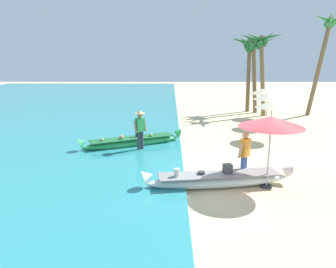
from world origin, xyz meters
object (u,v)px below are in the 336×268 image
object	(u,v)px
palm_tree_leaning_seaward	(253,51)
boat_green_midground	(132,142)
person_vendor_hatted	(140,128)
palm_tree_mid_cluster	(261,49)
boat_white_foreground	(219,179)
person_tourist_customer	(244,153)
patio_umbrella_large	(271,122)
palm_tree_far_behind	(328,34)
palm_tree_tall_inland	(250,51)

from	to	relation	value
palm_tree_leaning_seaward	boat_green_midground	bearing A→B (deg)	-130.03
person_vendor_hatted	palm_tree_mid_cluster	xyz separation A→B (m)	(7.17, 8.34, 3.39)
boat_white_foreground	person_vendor_hatted	xyz separation A→B (m)	(-2.78, 3.73, 0.79)
boat_green_midground	person_tourist_customer	xyz separation A→B (m)	(4.11, -3.85, 0.69)
palm_tree_mid_cluster	boat_green_midground	bearing A→B (deg)	-134.75
palm_tree_leaning_seaward	palm_tree_mid_cluster	size ratio (longest dim) A/B	0.96
person_vendor_hatted	patio_umbrella_large	size ratio (longest dim) A/B	0.79
boat_green_midground	palm_tree_far_behind	distance (m)	15.20
boat_green_midground	patio_umbrella_large	size ratio (longest dim) A/B	2.00
boat_green_midground	palm_tree_far_behind	xyz separation A→B (m)	(11.94, 7.88, 5.14)
palm_tree_tall_inland	palm_tree_leaning_seaward	world-z (taller)	palm_tree_tall_inland
palm_tree_mid_cluster	palm_tree_far_behind	distance (m)	4.45
person_tourist_customer	palm_tree_far_behind	xyz separation A→B (m)	(7.83, 11.73, 4.45)
person_vendor_hatted	patio_umbrella_large	xyz separation A→B (m)	(4.28, -3.76, 1.05)
person_vendor_hatted	person_tourist_customer	size ratio (longest dim) A/B	1.08
person_vendor_hatted	boat_white_foreground	bearing A→B (deg)	-53.28
boat_white_foreground	palm_tree_far_behind	world-z (taller)	palm_tree_far_behind
patio_umbrella_large	palm_tree_leaning_seaward	world-z (taller)	palm_tree_leaning_seaward
person_tourist_customer	palm_tree_far_behind	world-z (taller)	palm_tree_far_behind
palm_tree_tall_inland	palm_tree_leaning_seaward	size ratio (longest dim) A/B	1.01
boat_green_midground	palm_tree_tall_inland	distance (m)	12.55
boat_white_foreground	palm_tree_leaning_seaward	world-z (taller)	palm_tree_leaning_seaward
patio_umbrella_large	palm_tree_tall_inland	bearing A→B (deg)	79.36
boat_green_midground	person_tourist_customer	size ratio (longest dim) A/B	2.76
palm_tree_leaning_seaward	palm_tree_far_behind	world-z (taller)	palm_tree_far_behind
boat_white_foreground	palm_tree_leaning_seaward	xyz separation A→B (m)	(4.19, 13.23, 4.06)
person_vendor_hatted	palm_tree_far_behind	size ratio (longest dim) A/B	0.26
boat_green_midground	palm_tree_mid_cluster	distance (m)	11.58
person_vendor_hatted	palm_tree_far_behind	xyz separation A→B (m)	(11.51, 8.55, 4.35)
palm_tree_leaning_seaward	person_vendor_hatted	bearing A→B (deg)	-126.32
person_vendor_hatted	person_tourist_customer	xyz separation A→B (m)	(3.68, -3.18, -0.11)
palm_tree_leaning_seaward	palm_tree_far_behind	bearing A→B (deg)	-11.81
palm_tree_mid_cluster	palm_tree_far_behind	bearing A→B (deg)	2.76
boat_white_foreground	palm_tree_leaning_seaward	bearing A→B (deg)	72.40
boat_green_midground	patio_umbrella_large	xyz separation A→B (m)	(4.71, -4.44, 1.84)
patio_umbrella_large	boat_green_midground	bearing A→B (deg)	136.70
palm_tree_tall_inland	palm_tree_mid_cluster	size ratio (longest dim) A/B	0.98
boat_green_midground	palm_tree_mid_cluster	xyz separation A→B (m)	(7.60, 7.67, 4.18)
boat_white_foreground	palm_tree_far_behind	size ratio (longest dim) A/B	0.71
boat_green_midground	patio_umbrella_large	bearing A→B (deg)	-43.30
boat_white_foreground	boat_green_midground	size ratio (longest dim) A/B	1.06
boat_white_foreground	palm_tree_tall_inland	size ratio (longest dim) A/B	0.88
person_tourist_customer	palm_tree_leaning_seaward	bearing A→B (deg)	75.39
boat_green_midground	palm_tree_mid_cluster	world-z (taller)	palm_tree_mid_cluster
patio_umbrella_large	palm_tree_tall_inland	xyz separation A→B (m)	(2.59, 13.79, 2.24)
person_tourist_customer	palm_tree_far_behind	distance (m)	14.79
boat_white_foreground	person_tourist_customer	world-z (taller)	person_tourist_customer
palm_tree_mid_cluster	patio_umbrella_large	bearing A→B (deg)	-103.44
boat_green_midground	palm_tree_far_behind	bearing A→B (deg)	33.41
palm_tree_leaning_seaward	patio_umbrella_large	bearing A→B (deg)	-101.52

